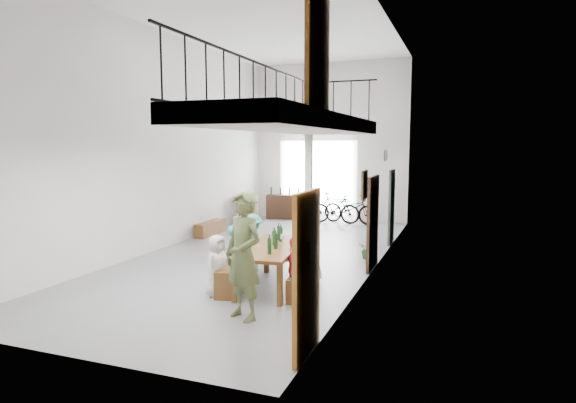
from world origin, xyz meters
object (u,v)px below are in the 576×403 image
at_px(bench_inner, 238,271).
at_px(bicycle_near, 350,208).
at_px(side_bench, 210,228).
at_px(serving_counter, 289,207).
at_px(oak_barrel, 248,209).
at_px(host_standing, 243,256).
at_px(tasting_table, 272,251).

bearing_deg(bench_inner, bicycle_near, 74.79).
height_order(side_bench, serving_counter, serving_counter).
xyz_separation_m(bench_inner, oak_barrel, (-2.76, 6.44, 0.25)).
distance_m(host_standing, bicycle_near, 9.41).
relative_size(tasting_table, bench_inner, 1.13).
height_order(oak_barrel, host_standing, host_standing).
xyz_separation_m(side_bench, bicycle_near, (3.42, 3.46, 0.32)).
bearing_deg(serving_counter, side_bench, -114.73).
bearing_deg(bench_inner, serving_counter, 91.04).
relative_size(host_standing, bicycle_near, 1.00).
xyz_separation_m(oak_barrel, serving_counter, (0.91, 1.56, -0.06)).
bearing_deg(side_bench, bicycle_near, 45.32).
bearing_deg(oak_barrel, bench_inner, -66.77).
xyz_separation_m(bench_inner, host_standing, (0.91, -1.66, 0.74)).
relative_size(tasting_table, host_standing, 1.21).
bearing_deg(oak_barrel, side_bench, -95.90).
bearing_deg(tasting_table, bench_inner, 171.64).
relative_size(serving_counter, host_standing, 0.83).
xyz_separation_m(host_standing, bicycle_near, (-0.48, 9.38, -0.47)).
bearing_deg(tasting_table, host_standing, -90.17).
xyz_separation_m(bench_inner, side_bench, (-2.99, 4.26, -0.04)).
bearing_deg(tasting_table, oak_barrel, 111.49).
distance_m(bench_inner, host_standing, 2.03).
bearing_deg(serving_counter, host_standing, -81.85).
height_order(bench_inner, serving_counter, serving_counter).
xyz_separation_m(tasting_table, host_standing, (0.19, -1.64, 0.28)).
distance_m(side_bench, oak_barrel, 2.21).
bearing_deg(tasting_table, serving_counter, 100.95).
bearing_deg(side_bench, oak_barrel, 84.10).
bearing_deg(serving_counter, tasting_table, -80.03).
distance_m(bench_inner, serving_counter, 8.21).
bearing_deg(bicycle_near, bench_inner, -169.61).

